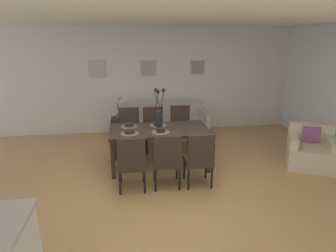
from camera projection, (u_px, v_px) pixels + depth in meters
ground_plane at (172, 191)px, 4.61m from camera, size 9.00×9.00×0.00m
back_wall_panel at (152, 80)px, 7.30m from camera, size 9.00×0.10×2.60m
ceiling_panel at (168, 16)px, 4.21m from camera, size 9.00×7.20×0.08m
dining_table at (159, 133)px, 5.33m from camera, size 1.80×0.92×0.74m
dining_chair_near_left at (132, 161)px, 4.49m from camera, size 0.45×0.45×0.92m
dining_chair_near_right at (129, 128)px, 6.12m from camera, size 0.47×0.47×0.92m
dining_chair_far_left at (167, 158)px, 4.59m from camera, size 0.47×0.47×0.92m
dining_chair_far_right at (154, 127)px, 6.18m from camera, size 0.46×0.46×0.92m
dining_chair_mid_left at (199, 157)px, 4.63m from camera, size 0.45×0.45×0.92m
dining_chair_mid_right at (181, 125)px, 6.30m from camera, size 0.47×0.47×0.92m
centerpiece_vase at (159, 114)px, 5.23m from camera, size 0.21×0.23×0.73m
placemat_near_left at (130, 133)px, 5.04m from camera, size 0.32×0.32×0.01m
bowl_near_left at (130, 131)px, 5.03m from camera, size 0.17×0.17×0.07m
placemat_near_right at (129, 126)px, 5.43m from camera, size 0.32×0.32×0.01m
bowl_near_right at (129, 125)px, 5.42m from camera, size 0.17×0.17×0.07m
placemat_far_left at (161, 132)px, 5.11m from camera, size 0.32×0.32×0.01m
bowl_far_left at (161, 130)px, 5.10m from camera, size 0.17×0.17×0.07m
placemat_far_right at (158, 125)px, 5.50m from camera, size 0.32×0.32×0.01m
bowl_far_right at (158, 123)px, 5.49m from camera, size 0.17×0.17×0.07m
sofa at (166, 125)px, 7.12m from camera, size 1.99×0.84×0.80m
side_table at (119, 128)px, 6.92m from camera, size 0.36×0.36×0.52m
table_lamp at (118, 102)px, 6.73m from camera, size 0.22×0.22×0.51m
armchair at (310, 151)px, 5.49m from camera, size 1.07×1.07×0.75m
framed_picture_left at (97, 69)px, 6.96m from camera, size 0.40×0.03×0.40m
framed_picture_center at (148, 68)px, 7.14m from camera, size 0.39×0.03×0.37m
framed_picture_right at (197, 67)px, 7.31m from camera, size 0.37×0.03×0.37m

